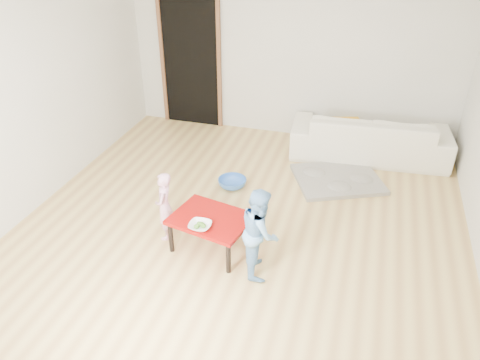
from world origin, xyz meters
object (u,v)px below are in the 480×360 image
at_px(bowl, 200,226).
at_px(basin, 232,183).
at_px(child_pink, 164,206).
at_px(red_table, 211,233).
at_px(sofa, 369,136).
at_px(child_blue, 260,232).

relative_size(bowl, basin, 0.61).
relative_size(child_pink, basin, 2.14).
relative_size(red_table, bowl, 3.54).
relative_size(sofa, child_blue, 2.34).
bearing_deg(basin, child_blue, -63.05).
relative_size(sofa, bowl, 9.81).
distance_m(red_table, child_blue, 0.66).
bearing_deg(basin, child_pink, -107.80).
bearing_deg(bowl, child_pink, 152.80).
xyz_separation_m(sofa, child_blue, (-0.90, -2.84, 0.15)).
height_order(child_pink, basin, child_pink).
relative_size(bowl, child_blue, 0.24).
bearing_deg(basin, bowl, -85.26).
bearing_deg(red_table, bowl, -101.28).
xyz_separation_m(red_table, child_blue, (0.57, -0.19, 0.27)).
distance_m(child_pink, child_blue, 1.15).
height_order(sofa, child_pink, child_pink).
relative_size(child_blue, basin, 2.55).
bearing_deg(bowl, red_table, 78.72).
xyz_separation_m(sofa, red_table, (-1.47, -2.66, -0.12)).
bearing_deg(child_blue, red_table, 55.83).
bearing_deg(child_blue, bowl, 75.66).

